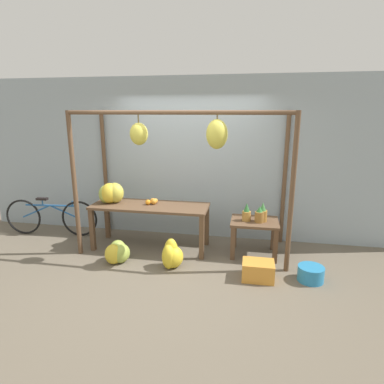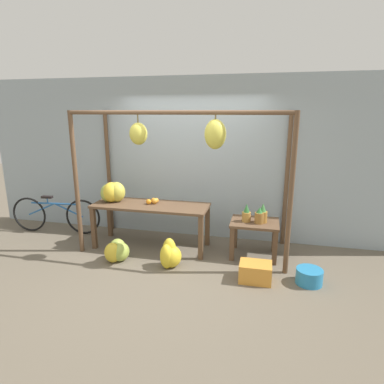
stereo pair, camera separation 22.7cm
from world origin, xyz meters
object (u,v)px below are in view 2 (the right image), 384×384
object	(u,v)px
banana_pile_on_table	(113,192)
banana_pile_ground_right	(170,255)
pineapple_cluster	(256,215)
blue_bucket	(309,276)
fruit_crate_white	(255,272)
banana_pile_ground_left	(117,251)
orange_pile	(154,201)
parked_bicycle	(56,215)

from	to	relation	value
banana_pile_on_table	banana_pile_ground_right	world-z (taller)	banana_pile_on_table
pineapple_cluster	blue_bucket	distance (m)	1.15
fruit_crate_white	blue_bucket	bearing A→B (deg)	7.05
banana_pile_ground_left	banana_pile_on_table	bearing A→B (deg)	118.56
banana_pile_ground_right	blue_bucket	world-z (taller)	banana_pile_ground_right
banana_pile_on_table	orange_pile	xyz separation A→B (m)	(0.70, 0.05, -0.12)
parked_bicycle	banana_pile_ground_left	bearing A→B (deg)	-26.72
banana_pile_ground_right	parked_bicycle	world-z (taller)	parked_bicycle
blue_bucket	parked_bicycle	distance (m)	4.49
orange_pile	banana_pile_ground_right	bearing A→B (deg)	-55.33
banana_pile_ground_left	orange_pile	bearing A→B (deg)	62.03
banana_pile_ground_left	banana_pile_ground_right	distance (m)	0.84
blue_bucket	banana_pile_on_table	bearing A→B (deg)	167.78
pineapple_cluster	fruit_crate_white	bearing A→B (deg)	-86.96
orange_pile	banana_pile_ground_right	xyz separation A→B (m)	(0.48, -0.70, -0.60)
pineapple_cluster	banana_pile_ground_right	size ratio (longest dim) A/B	0.87
orange_pile	parked_bicycle	xyz separation A→B (m)	(-1.99, 0.14, -0.43)
banana_pile_ground_left	blue_bucket	world-z (taller)	banana_pile_ground_left
banana_pile_on_table	orange_pile	bearing A→B (deg)	4.06
pineapple_cluster	parked_bicycle	xyz separation A→B (m)	(-3.67, 0.20, -0.34)
banana_pile_on_table	parked_bicycle	size ratio (longest dim) A/B	0.27
banana_pile_on_table	fruit_crate_white	distance (m)	2.65
parked_bicycle	banana_pile_ground_right	bearing A→B (deg)	-18.71
banana_pile_ground_left	blue_bucket	bearing A→B (deg)	-0.94
banana_pile_on_table	parked_bicycle	xyz separation A→B (m)	(-1.29, 0.19, -0.56)
banana_pile_ground_left	fruit_crate_white	distance (m)	2.08
banana_pile_ground_right	blue_bucket	xyz separation A→B (m)	(1.93, -0.03, -0.08)
fruit_crate_white	blue_bucket	distance (m)	0.70
pineapple_cluster	fruit_crate_white	size ratio (longest dim) A/B	0.90
banana_pile_on_table	orange_pile	distance (m)	0.72
pineapple_cluster	banana_pile_ground_left	distance (m)	2.19
orange_pile	blue_bucket	world-z (taller)	orange_pile
banana_pile_on_table	blue_bucket	world-z (taller)	banana_pile_on_table
parked_bicycle	pineapple_cluster	bearing A→B (deg)	-3.11
banana_pile_on_table	pineapple_cluster	xyz separation A→B (m)	(2.38, -0.01, -0.22)
orange_pile	banana_pile_on_table	bearing A→B (deg)	-175.94
banana_pile_ground_right	banana_pile_on_table	bearing A→B (deg)	151.38
fruit_crate_white	blue_bucket	world-z (taller)	fruit_crate_white
orange_pile	blue_bucket	size ratio (longest dim) A/B	0.58
banana_pile_on_table	fruit_crate_white	bearing A→B (deg)	-17.47
pineapple_cluster	blue_bucket	xyz separation A→B (m)	(0.74, -0.67, -0.58)
banana_pile_ground_right	parked_bicycle	size ratio (longest dim) A/B	0.25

